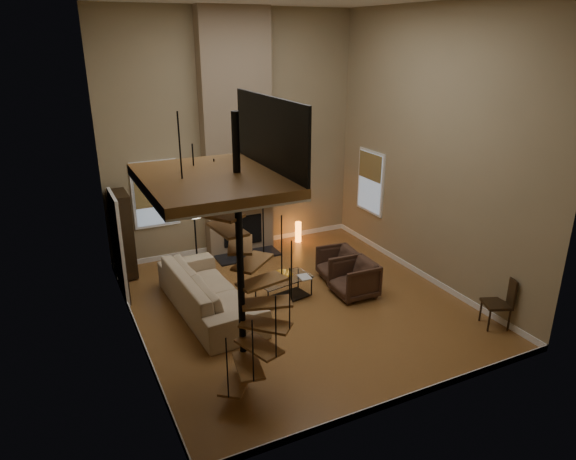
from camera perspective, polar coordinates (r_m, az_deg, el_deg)
name	(u,v)px	position (r m, az deg, el deg)	size (l,w,h in m)	color
ground	(297,304)	(10.19, 0.99, -8.14)	(6.00, 6.50, 0.01)	#AB7237
back_wall	(234,135)	(12.11, -5.99, 10.31)	(6.00, 0.02, 5.50)	#968360
front_wall	(417,221)	(6.57, 14.02, 0.91)	(6.00, 0.02, 5.50)	#968360
left_wall	(122,186)	(8.31, -17.76, 4.66)	(0.02, 6.50, 5.50)	#968360
right_wall	(432,150)	(10.84, 15.54, 8.47)	(0.02, 6.50, 5.50)	#968360
baseboard_back	(238,244)	(12.85, -5.53, -1.57)	(6.00, 0.02, 0.12)	white
baseboard_front	(400,400)	(7.88, 12.21, -17.81)	(6.00, 0.02, 0.12)	white
baseboard_left	(141,338)	(9.37, -15.89, -11.32)	(0.02, 6.50, 0.12)	white
baseboard_right	(419,272)	(11.67, 14.25, -4.53)	(0.02, 6.50, 0.12)	white
chimney_breast	(237,137)	(11.93, -5.67, 10.17)	(1.60, 0.38, 5.50)	#877157
hearth	(248,255)	(12.29, -4.42, -2.81)	(1.50, 0.60, 0.04)	black
firebox	(243,231)	(12.34, -4.98, -0.07)	(0.95, 0.02, 0.72)	black
mantel	(243,208)	(12.07, -4.94, 2.48)	(1.70, 0.18, 0.06)	white
mirror_frame	(241,173)	(11.90, -5.16, 6.22)	(0.94, 0.94, 0.10)	black
mirror_disc	(241,173)	(11.91, -5.18, 6.23)	(0.80, 0.80, 0.01)	white
vase_left	(220,204)	(11.89, -7.50, 2.86)	(0.24, 0.24, 0.25)	black
vase_right	(266,198)	(12.28, -2.41, 3.51)	(0.20, 0.20, 0.21)	#184E56
window_back	(155,193)	(11.85, -14.41, 3.93)	(1.02, 0.06, 1.52)	white
window_right	(370,181)	(12.62, 9.06, 5.36)	(0.06, 1.02, 1.52)	white
entry_door	(119,247)	(10.55, -18.07, -1.84)	(0.10, 1.05, 2.16)	white
loft	(219,175)	(6.69, -7.62, 6.05)	(1.70, 2.20, 1.09)	olive
spiral_stair	(242,274)	(7.27, -5.14, -4.82)	(1.47, 1.47, 4.06)	black
hutch	(122,234)	(11.52, -17.80, -0.43)	(0.38, 0.81, 1.82)	black
sofa	(208,292)	(9.89, -8.77, -6.71)	(2.91, 1.14, 0.85)	tan
armchair_near	(340,263)	(11.09, 5.75, -3.67)	(0.72, 0.74, 0.67)	#442B1F
armchair_far	(357,278)	(10.47, 7.63, -5.28)	(0.79, 0.81, 0.74)	#442B1F
coffee_table	(284,286)	(10.22, -0.45, -6.19)	(1.17, 0.73, 0.43)	silver
bowl	(283,275)	(10.17, -0.58, -5.00)	(0.37, 0.37, 0.09)	gold
book	(303,277)	(10.16, 1.70, -5.25)	(0.21, 0.29, 0.03)	gray
floor_lamp	(194,216)	(10.85, -10.28, 1.57)	(0.37, 0.37, 1.70)	black
accent_lamp	(298,232)	(13.04, 1.13, -0.25)	(0.15, 0.15, 0.54)	orange
side_chair	(502,300)	(9.97, 22.48, -7.09)	(0.57, 0.56, 0.95)	black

